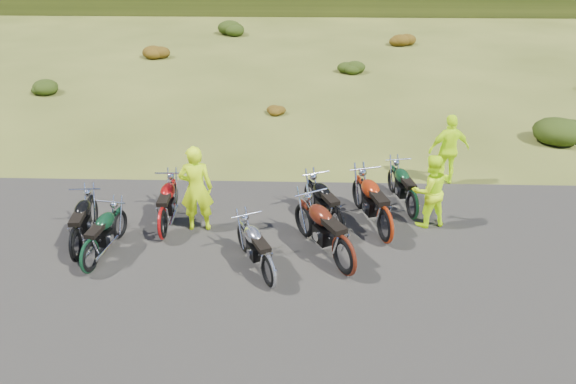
{
  "coord_description": "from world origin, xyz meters",
  "views": [
    {
      "loc": [
        0.63,
        -8.7,
        6.26
      ],
      "look_at": [
        0.31,
        1.5,
        1.02
      ],
      "focal_mm": 35.0,
      "sensor_mm": 36.0,
      "label": 1
    }
  ],
  "objects_px": {
    "motorcycle_0": "(79,261)",
    "motorcycle_7": "(411,219)",
    "person_middle": "(196,190)",
    "motorcycle_3": "(269,287)"
  },
  "relations": [
    {
      "from": "motorcycle_0",
      "to": "motorcycle_7",
      "type": "relative_size",
      "value": 1.03
    },
    {
      "from": "motorcycle_0",
      "to": "person_middle",
      "type": "xyz_separation_m",
      "value": [
        2.17,
        1.28,
        0.95
      ]
    },
    {
      "from": "motorcycle_0",
      "to": "motorcycle_7",
      "type": "distance_m",
      "value": 7.07
    },
    {
      "from": "motorcycle_3",
      "to": "motorcycle_7",
      "type": "relative_size",
      "value": 0.99
    },
    {
      "from": "motorcycle_3",
      "to": "person_middle",
      "type": "relative_size",
      "value": 0.99
    },
    {
      "from": "person_middle",
      "to": "motorcycle_0",
      "type": "bearing_deg",
      "value": 24.8
    },
    {
      "from": "motorcycle_0",
      "to": "motorcycle_3",
      "type": "xyz_separation_m",
      "value": [
        3.8,
        -0.74,
        0.0
      ]
    },
    {
      "from": "motorcycle_3",
      "to": "motorcycle_7",
      "type": "height_order",
      "value": "motorcycle_7"
    },
    {
      "from": "motorcycle_0",
      "to": "motorcycle_7",
      "type": "height_order",
      "value": "motorcycle_0"
    },
    {
      "from": "motorcycle_0",
      "to": "motorcycle_3",
      "type": "relative_size",
      "value": 1.04
    }
  ]
}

